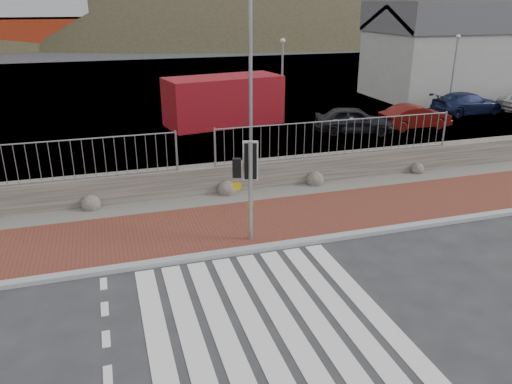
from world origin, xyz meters
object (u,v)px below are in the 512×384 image
object	(u,v)px
traffic_signal_far	(249,171)
car_b	(415,117)
streetlight	(254,61)
car_a	(354,120)
shipping_container	(224,101)
car_c	(467,103)

from	to	relation	value
traffic_signal_far	car_b	size ratio (longest dim) A/B	0.77
streetlight	car_a	xyz separation A→B (m)	(6.31, 4.80, -3.37)
traffic_signal_far	streetlight	distance (m)	5.27
shipping_container	car_c	size ratio (longest dim) A/B	1.39
shipping_container	car_a	size ratio (longest dim) A/B	1.56
shipping_container	car_a	distance (m)	6.43
car_b	car_c	size ratio (longest dim) A/B	0.85
car_b	streetlight	bearing A→B (deg)	115.49
streetlight	shipping_container	distance (m)	8.86
traffic_signal_far	car_a	size ratio (longest dim) A/B	0.74
traffic_signal_far	car_c	distance (m)	19.42
streetlight	car_c	bearing A→B (deg)	12.21
streetlight	car_c	size ratio (longest dim) A/B	1.74
streetlight	car_a	world-z (taller)	streetlight
traffic_signal_far	car_c	size ratio (longest dim) A/B	0.65
shipping_container	streetlight	bearing A→B (deg)	-106.75
traffic_signal_far	car_c	world-z (taller)	traffic_signal_far
streetlight	car_c	world-z (taller)	streetlight
traffic_signal_far	car_b	distance (m)	14.56
shipping_container	car_c	world-z (taller)	shipping_container
traffic_signal_far	shipping_container	world-z (taller)	traffic_signal_far
shipping_container	car_b	bearing A→B (deg)	-32.93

